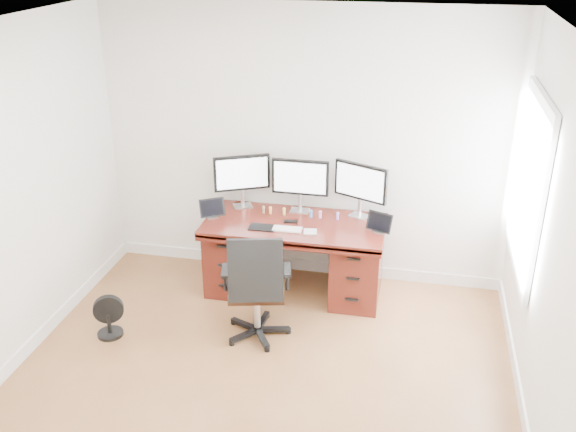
% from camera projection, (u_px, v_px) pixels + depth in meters
% --- Properties ---
extents(ground, '(4.50, 4.50, 0.00)m').
position_uv_depth(ground, '(246.00, 415.00, 4.74)').
color(ground, brown).
rests_on(ground, ground).
extents(back_wall, '(4.00, 0.10, 2.70)m').
position_uv_depth(back_wall, '(304.00, 147.00, 6.19)').
color(back_wall, white).
rests_on(back_wall, ground).
extents(right_wall, '(0.10, 4.50, 2.70)m').
position_uv_depth(right_wall, '(562.00, 276.00, 3.90)').
color(right_wall, white).
rests_on(right_wall, ground).
extents(desk, '(1.70, 0.80, 0.75)m').
position_uv_depth(desk, '(295.00, 254.00, 6.21)').
color(desk, '#48150E').
rests_on(desk, ground).
extents(office_chair, '(0.66, 0.66, 1.03)m').
position_uv_depth(office_chair, '(257.00, 304.00, 5.50)').
color(office_chair, black).
rests_on(office_chair, ground).
extents(floor_fan, '(0.26, 0.23, 0.39)m').
position_uv_depth(floor_fan, '(108.00, 317.00, 5.59)').
color(floor_fan, black).
rests_on(floor_fan, ground).
extents(monitor_left, '(0.51, 0.27, 0.53)m').
position_uv_depth(monitor_left, '(242.00, 175.00, 6.25)').
color(monitor_left, silver).
rests_on(monitor_left, desk).
extents(monitor_center, '(0.55, 0.14, 0.53)m').
position_uv_depth(monitor_center, '(300.00, 179.00, 6.14)').
color(monitor_center, silver).
rests_on(monitor_center, desk).
extents(monitor_right, '(0.52, 0.26, 0.53)m').
position_uv_depth(monitor_right, '(361.00, 184.00, 6.03)').
color(monitor_right, silver).
rests_on(monitor_right, desk).
extents(tablet_left, '(0.24, 0.18, 0.19)m').
position_uv_depth(tablet_left, '(212.00, 209.00, 6.11)').
color(tablet_left, silver).
rests_on(tablet_left, desk).
extents(tablet_right, '(0.25, 0.15, 0.19)m').
position_uv_depth(tablet_right, '(379.00, 224.00, 5.81)').
color(tablet_right, silver).
rests_on(tablet_right, desk).
extents(keyboard, '(0.27, 0.12, 0.01)m').
position_uv_depth(keyboard, '(287.00, 229.00, 5.89)').
color(keyboard, silver).
rests_on(keyboard, desk).
extents(trackpad, '(0.14, 0.14, 0.01)m').
position_uv_depth(trackpad, '(310.00, 232.00, 5.84)').
color(trackpad, silver).
rests_on(trackpad, desk).
extents(drawing_tablet, '(0.24, 0.16, 0.01)m').
position_uv_depth(drawing_tablet, '(262.00, 227.00, 5.93)').
color(drawing_tablet, black).
rests_on(drawing_tablet, desk).
extents(phone, '(0.13, 0.08, 0.01)m').
position_uv_depth(phone, '(291.00, 221.00, 6.05)').
color(phone, black).
rests_on(phone, desk).
extents(figurine_brown, '(0.03, 0.03, 0.08)m').
position_uv_depth(figurine_brown, '(264.00, 209.00, 6.22)').
color(figurine_brown, olive).
rests_on(figurine_brown, desk).
extents(figurine_orange, '(0.03, 0.03, 0.08)m').
position_uv_depth(figurine_orange, '(270.00, 210.00, 6.20)').
color(figurine_orange, '#EEA14C').
rests_on(figurine_orange, desk).
extents(figurine_yellow, '(0.03, 0.03, 0.08)m').
position_uv_depth(figurine_yellow, '(284.00, 211.00, 6.18)').
color(figurine_yellow, '#D6C458').
rests_on(figurine_yellow, desk).
extents(figurine_blue, '(0.03, 0.03, 0.08)m').
position_uv_depth(figurine_blue, '(311.00, 213.00, 6.13)').
color(figurine_blue, '#447ED6').
rests_on(figurine_blue, desk).
extents(figurine_pink, '(0.03, 0.03, 0.08)m').
position_uv_depth(figurine_pink, '(320.00, 214.00, 6.11)').
color(figurine_pink, pink).
rests_on(figurine_pink, desk).
extents(figurine_purple, '(0.03, 0.03, 0.08)m').
position_uv_depth(figurine_purple, '(338.00, 215.00, 6.08)').
color(figurine_purple, '#886AD6').
rests_on(figurine_purple, desk).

